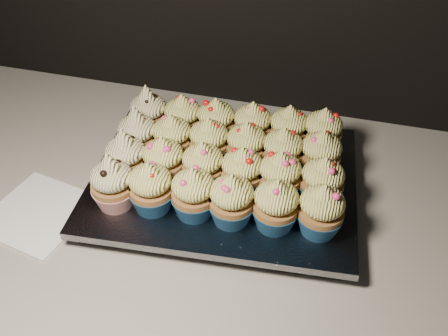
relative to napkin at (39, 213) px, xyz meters
name	(u,v)px	position (x,y,z in m)	size (l,w,h in m)	color
worktop	(381,250)	(0.51, 0.08, -0.02)	(2.44, 0.64, 0.04)	beige
napkin	(39,213)	(0.00, 0.00, 0.00)	(0.14, 0.14, 0.00)	white
baking_tray	(224,187)	(0.26, 0.12, 0.01)	(0.37, 0.28, 0.02)	black
foil_lining	(224,179)	(0.26, 0.12, 0.03)	(0.40, 0.31, 0.01)	silver
cupcake_0	(112,183)	(0.12, 0.02, 0.07)	(0.06, 0.06, 0.10)	#A31716
cupcake_1	(151,188)	(0.18, 0.03, 0.07)	(0.06, 0.06, 0.08)	navy
cupcake_2	(193,193)	(0.24, 0.03, 0.07)	(0.06, 0.06, 0.08)	navy
cupcake_3	(231,200)	(0.29, 0.03, 0.07)	(0.06, 0.06, 0.08)	navy
cupcake_4	(276,205)	(0.35, 0.04, 0.07)	(0.06, 0.06, 0.08)	navy
cupcake_5	(321,210)	(0.41, 0.05, 0.07)	(0.06, 0.06, 0.08)	navy
cupcake_6	(126,158)	(0.12, 0.08, 0.07)	(0.06, 0.06, 0.10)	#A31716
cupcake_7	(164,162)	(0.17, 0.09, 0.07)	(0.06, 0.06, 0.08)	navy
cupcake_8	(203,167)	(0.23, 0.09, 0.07)	(0.06, 0.06, 0.08)	navy
cupcake_9	(242,172)	(0.29, 0.09, 0.07)	(0.06, 0.06, 0.08)	navy
cupcake_10	(280,176)	(0.35, 0.10, 0.07)	(0.06, 0.06, 0.08)	navy
cupcake_11	(322,182)	(0.41, 0.10, 0.07)	(0.06, 0.06, 0.08)	navy
cupcake_12	(138,135)	(0.11, 0.13, 0.07)	(0.06, 0.06, 0.10)	#A31716
cupcake_13	(172,139)	(0.17, 0.14, 0.07)	(0.06, 0.06, 0.08)	navy
cupcake_14	(209,142)	(0.23, 0.15, 0.07)	(0.06, 0.06, 0.08)	navy
cupcake_15	(246,146)	(0.28, 0.15, 0.07)	(0.06, 0.06, 0.08)	navy
cupcake_16	(282,152)	(0.34, 0.15, 0.07)	(0.06, 0.06, 0.08)	navy
cupcake_17	(321,155)	(0.40, 0.16, 0.07)	(0.06, 0.06, 0.08)	navy
cupcake_18	(149,113)	(0.11, 0.20, 0.07)	(0.06, 0.06, 0.10)	#A31716
cupcake_19	(183,118)	(0.17, 0.20, 0.07)	(0.06, 0.06, 0.08)	navy
cupcake_20	(216,122)	(0.22, 0.20, 0.07)	(0.06, 0.06, 0.08)	navy
cupcake_21	(252,126)	(0.28, 0.21, 0.07)	(0.06, 0.06, 0.08)	navy
cupcake_22	(288,129)	(0.34, 0.21, 0.07)	(0.06, 0.06, 0.08)	navy
cupcake_23	(322,132)	(0.39, 0.22, 0.07)	(0.06, 0.06, 0.08)	navy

